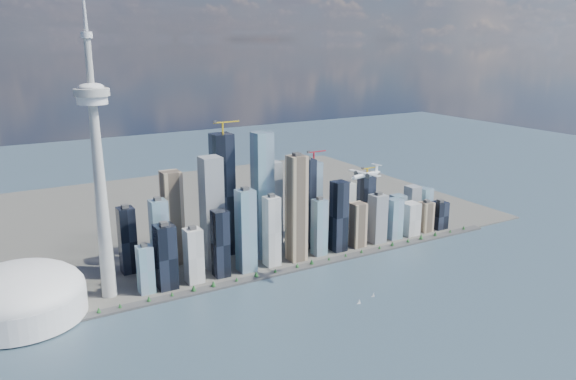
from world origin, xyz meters
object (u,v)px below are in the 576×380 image
dome_stadium (20,296)px  airplane (366,174)px  sailboat_east (359,302)px  needle_tower (98,165)px  sailboat_west (373,295)px

dome_stadium → airplane: 609.87m
dome_stadium → sailboat_east: 553.68m
needle_tower → airplane: needle_tower is taller
dome_stadium → sailboat_east: size_ratio=21.86×
needle_tower → dome_stadium: needle_tower is taller
airplane → sailboat_west: (-26.68, -67.76, -200.77)m
needle_tower → sailboat_east: 493.05m
needle_tower → sailboat_west: needle_tower is taller
needle_tower → dome_stadium: bearing=-175.9°
needle_tower → sailboat_west: 517.56m
needle_tower → airplane: size_ratio=7.11×
dome_stadium → airplane: size_ratio=2.58×
dome_stadium → sailboat_west: size_ratio=24.05×
airplane → sailboat_west: 213.57m
sailboat_west → sailboat_east: sailboat_east is taller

